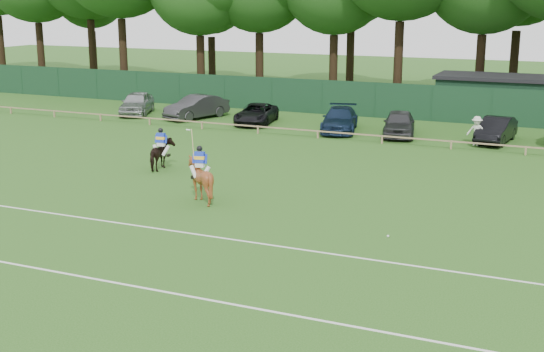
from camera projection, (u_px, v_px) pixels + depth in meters
The scene contains 18 objects.
ground at pixel (227, 229), 26.95m from camera, with size 160.00×160.00×0.00m, color #1E4C14.
horse_dark at pixel (161, 155), 35.99m from camera, with size 0.82×1.80×1.52m, color black.
horse_chestnut at pixel (200, 180), 30.43m from camera, with size 1.50×1.69×1.86m, color brown.
sedan_silver at pixel (137, 103), 52.95m from camera, with size 1.93×4.80×1.64m, color #9D9FA2.
sedan_grey at pixel (197, 107), 51.17m from camera, with size 1.71×4.91×1.62m, color #2D2D30.
suv_black at pixel (256, 114), 49.06m from camera, with size 2.23×4.83×1.34m, color black.
sedan_navy at pixel (340, 120), 46.33m from camera, with size 2.10×5.17×1.50m, color #122038.
hatch_grey at pixel (399, 123), 44.69m from camera, with size 1.86×4.62×1.57m, color #323235.
estate_black at pixel (496, 130), 42.74m from camera, with size 1.56×4.48×1.48m, color black.
spectator_left at pixel (477, 131), 41.85m from camera, with size 1.10×0.63×1.70m, color silver.
rider_dark at pixel (161, 141), 35.81m from camera, with size 0.93×0.43×1.41m.
rider_chestnut at pixel (200, 161), 30.23m from camera, with size 0.97×0.52×2.05m.
polo_ball at pixel (388, 236), 26.02m from camera, with size 0.09×0.09×0.09m, color silver.
pitch_lines at pixel (179, 259), 23.83m from camera, with size 60.00×5.10×0.01m.
pitch_rail at pixel (366, 135), 42.85m from camera, with size 62.10×0.10×0.50m.
perimeter_fence at pixel (403, 102), 50.67m from camera, with size 92.08×0.08×2.50m.
utility_shed at pixel (497, 97), 50.94m from camera, with size 8.40×4.40×3.04m.
tree_row at pixel (451, 106), 57.31m from camera, with size 96.00×12.00×21.00m, color #26561C, non-canonical shape.
Camera 1 is at (11.78, -22.88, 8.40)m, focal length 48.00 mm.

